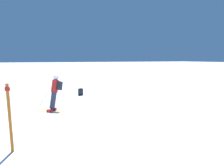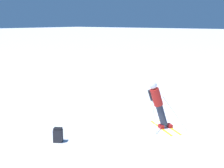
% 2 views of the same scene
% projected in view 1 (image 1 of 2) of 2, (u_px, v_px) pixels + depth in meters
% --- Properties ---
extents(ground_plane, '(300.00, 300.00, 0.00)m').
position_uv_depth(ground_plane, '(53.00, 120.00, 7.75)').
color(ground_plane, white).
extents(skier, '(1.54, 1.74, 1.88)m').
position_uv_depth(skier, '(55.00, 90.00, 9.15)').
color(skier, yellow).
rests_on(skier, ground).
extents(spare_backpack, '(0.35, 0.37, 0.50)m').
position_uv_depth(spare_backpack, '(81.00, 92.00, 12.95)').
color(spare_backpack, black).
rests_on(spare_backpack, ground).
extents(trail_marker, '(0.13, 0.13, 1.99)m').
position_uv_depth(trail_marker, '(10.00, 115.00, 4.91)').
color(trail_marker, orange).
rests_on(trail_marker, ground).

